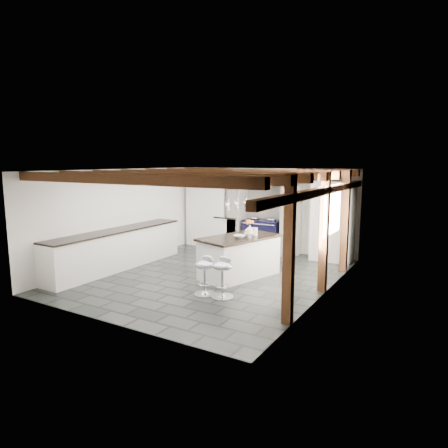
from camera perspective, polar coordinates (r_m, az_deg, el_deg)
The scene contains 6 objects.
ground at distance 8.85m, azimuth -1.89°, elevation -7.35°, with size 6.00×6.00×0.00m, color black.
room_shell at distance 10.12m, azimuth -0.53°, elevation 0.90°, with size 6.00×6.03×6.00m.
range_cooker at distance 11.03m, azimuth 5.57°, elevation -1.62°, with size 1.00×0.63×0.99m.
kitchen_island at distance 8.67m, azimuth 2.23°, elevation -4.60°, with size 1.40×1.98×1.18m.
bar_stool_near at distance 7.33m, azimuth -0.21°, elevation -6.94°, with size 0.41×0.41×0.77m.
bar_stool_far at distance 7.49m, azimuth -2.73°, elevation -6.71°, with size 0.40×0.40×0.75m.
Camera 1 is at (4.56, -7.16, 2.49)m, focal length 32.00 mm.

